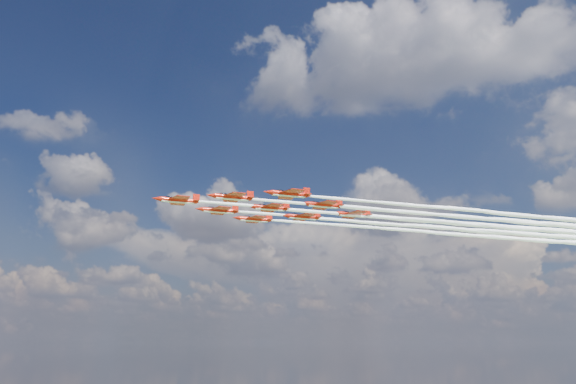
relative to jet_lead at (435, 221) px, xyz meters
name	(u,v)px	position (x,y,z in m)	size (l,w,h in m)	color
jet_lead	(435,221)	(0.00, 0.00, 0.00)	(106.95, 96.61, 2.65)	#B31709
jet_row2_port	(486,219)	(12.67, 2.26, 0.00)	(106.95, 96.61, 2.65)	#B31709
jet_row2_starb	(455,229)	(3.56, 12.36, 0.00)	(106.95, 96.61, 2.65)	#B31709
jet_row3_port	(539,217)	(25.33, 4.52, 0.00)	(106.95, 96.61, 2.65)	#B31709
jet_row3_centre	(503,227)	(16.22, 14.63, 0.00)	(106.95, 96.61, 2.65)	#B31709
jet_row3_starb	(472,235)	(7.12, 24.73, 0.00)	(106.95, 96.61, 2.65)	#B31709
jet_row4_port	(553,225)	(28.89, 16.89, 0.00)	(106.95, 96.61, 2.65)	#B31709
jet_row4_starb	(517,234)	(19.78, 26.99, 0.00)	(106.95, 96.61, 2.65)	#B31709
jet_tail	(565,232)	(32.45, 29.25, 0.00)	(106.95, 96.61, 2.65)	#B31709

